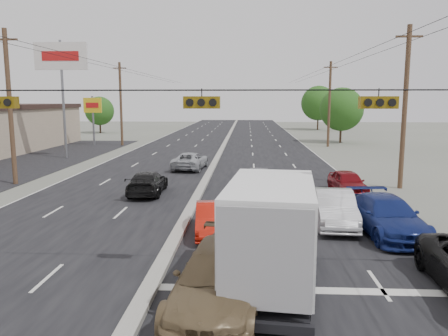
{
  "coord_description": "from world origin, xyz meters",
  "views": [
    {
      "loc": [
        2.81,
        -12.64,
        5.52
      ],
      "look_at": [
        1.68,
        8.6,
        2.2
      ],
      "focal_mm": 35.0,
      "sensor_mm": 36.0,
      "label": 1
    }
  ],
  "objects_px": {
    "tree_right_far": "(318,103)",
    "oncoming_near": "(148,183)",
    "pole_sign_billboard": "(61,64)",
    "tree_left_far": "(100,111)",
    "utility_pole_right_b": "(405,107)",
    "oncoming_far": "(190,161)",
    "utility_pole_left_c": "(121,104)",
    "queue_car_e": "(348,183)",
    "utility_pole_left_b": "(10,107)",
    "box_truck": "(272,232)",
    "tree_right_mid": "(342,109)",
    "queue_car_c": "(258,179)",
    "utility_pole_right_c": "(329,104)",
    "queue_car_b": "(334,209)",
    "pole_sign_far": "(93,109)",
    "red_sedan": "(212,219)",
    "queue_car_a": "(250,184)",
    "tan_sedan": "(220,279)",
    "queue_car_d": "(387,216)"
  },
  "relations": [
    {
      "from": "utility_pole_right_b",
      "to": "pole_sign_far",
      "type": "distance_m",
      "value": 37.92
    },
    {
      "from": "tree_right_mid",
      "to": "tree_right_far",
      "type": "height_order",
      "value": "tree_right_far"
    },
    {
      "from": "pole_sign_billboard",
      "to": "queue_car_d",
      "type": "bearing_deg",
      "value": -44.69
    },
    {
      "from": "utility_pole_left_c",
      "to": "oncoming_near",
      "type": "bearing_deg",
      "value": -71.07
    },
    {
      "from": "pole_sign_billboard",
      "to": "pole_sign_far",
      "type": "distance_m",
      "value": 12.89
    },
    {
      "from": "queue_car_a",
      "to": "tan_sedan",
      "type": "bearing_deg",
      "value": -89.46
    },
    {
      "from": "tree_right_mid",
      "to": "box_truck",
      "type": "relative_size",
      "value": 1.07
    },
    {
      "from": "tree_left_far",
      "to": "tree_right_mid",
      "type": "relative_size",
      "value": 0.86
    },
    {
      "from": "utility_pole_left_c",
      "to": "queue_car_e",
      "type": "height_order",
      "value": "utility_pole_left_c"
    },
    {
      "from": "pole_sign_far",
      "to": "queue_car_d",
      "type": "relative_size",
      "value": 1.12
    },
    {
      "from": "tree_right_far",
      "to": "oncoming_near",
      "type": "bearing_deg",
      "value": -108.3
    },
    {
      "from": "pole_sign_billboard",
      "to": "tree_left_far",
      "type": "height_order",
      "value": "pole_sign_billboard"
    },
    {
      "from": "queue_car_b",
      "to": "queue_car_e",
      "type": "distance_m",
      "value": 6.92
    },
    {
      "from": "utility_pole_right_b",
      "to": "utility_pole_right_c",
      "type": "height_order",
      "value": "same"
    },
    {
      "from": "utility_pole_right_b",
      "to": "tan_sedan",
      "type": "bearing_deg",
      "value": -121.96
    },
    {
      "from": "queue_car_a",
      "to": "tree_right_mid",
      "type": "bearing_deg",
      "value": 74.08
    },
    {
      "from": "oncoming_near",
      "to": "tree_left_far",
      "type": "bearing_deg",
      "value": -70.44
    },
    {
      "from": "utility_pole_left_b",
      "to": "red_sedan",
      "type": "relative_size",
      "value": 2.6
    },
    {
      "from": "tan_sedan",
      "to": "queue_car_a",
      "type": "height_order",
      "value": "tan_sedan"
    },
    {
      "from": "utility_pole_right_c",
      "to": "queue_car_c",
      "type": "relative_size",
      "value": 2.2
    },
    {
      "from": "oncoming_far",
      "to": "box_truck",
      "type": "bearing_deg",
      "value": 108.86
    },
    {
      "from": "queue_car_b",
      "to": "queue_car_e",
      "type": "relative_size",
      "value": 1.14
    },
    {
      "from": "tree_left_far",
      "to": "red_sedan",
      "type": "xyz_separation_m",
      "value": [
        23.4,
        -55.19,
        -3.08
      ]
    },
    {
      "from": "queue_car_a",
      "to": "queue_car_d",
      "type": "distance_m",
      "value": 8.98
    },
    {
      "from": "tree_left_far",
      "to": "pole_sign_far",
      "type": "bearing_deg",
      "value": -73.3
    },
    {
      "from": "tan_sedan",
      "to": "red_sedan",
      "type": "xyz_separation_m",
      "value": [
        -0.72,
        6.44,
        -0.18
      ]
    },
    {
      "from": "tree_right_far",
      "to": "oncoming_near",
      "type": "xyz_separation_m",
      "value": [
        -19.04,
        -57.58,
        -4.28
      ]
    },
    {
      "from": "utility_pole_right_b",
      "to": "queue_car_b",
      "type": "xyz_separation_m",
      "value": [
        -5.8,
        -8.62,
        -4.34
      ]
    },
    {
      "from": "queue_car_d",
      "to": "queue_car_e",
      "type": "bearing_deg",
      "value": 84.16
    },
    {
      "from": "pole_sign_billboard",
      "to": "queue_car_e",
      "type": "xyz_separation_m",
      "value": [
        23.26,
        -15.02,
        -8.17
      ]
    },
    {
      "from": "utility_pole_right_c",
      "to": "tan_sedan",
      "type": "relative_size",
      "value": 1.79
    },
    {
      "from": "tree_right_far",
      "to": "queue_car_b",
      "type": "height_order",
      "value": "tree_right_far"
    },
    {
      "from": "pole_sign_billboard",
      "to": "oncoming_near",
      "type": "height_order",
      "value": "pole_sign_billboard"
    },
    {
      "from": "queue_car_c",
      "to": "queue_car_a",
      "type": "bearing_deg",
      "value": -98.71
    },
    {
      "from": "utility_pole_left_c",
      "to": "queue_car_e",
      "type": "xyz_separation_m",
      "value": [
        21.26,
        -27.02,
        -4.41
      ]
    },
    {
      "from": "utility_pole_left_c",
      "to": "pole_sign_billboard",
      "type": "distance_m",
      "value": 12.73
    },
    {
      "from": "oncoming_far",
      "to": "queue_car_c",
      "type": "bearing_deg",
      "value": 129.51
    },
    {
      "from": "red_sedan",
      "to": "queue_car_e",
      "type": "bearing_deg",
      "value": 42.7
    },
    {
      "from": "pole_sign_billboard",
      "to": "box_truck",
      "type": "xyz_separation_m",
      "value": [
        18.06,
        -28.17,
        -7.19
      ]
    },
    {
      "from": "box_truck",
      "to": "queue_car_b",
      "type": "relative_size",
      "value": 1.43
    },
    {
      "from": "queue_car_d",
      "to": "pole_sign_far",
      "type": "bearing_deg",
      "value": 120.65
    },
    {
      "from": "queue_car_e",
      "to": "utility_pole_left_c",
      "type": "bearing_deg",
      "value": 123.52
    },
    {
      "from": "utility_pole_right_b",
      "to": "oncoming_far",
      "type": "relative_size",
      "value": 2.04
    },
    {
      "from": "queue_car_e",
      "to": "tree_right_mid",
      "type": "bearing_deg",
      "value": 74.29
    },
    {
      "from": "utility_pole_left_c",
      "to": "utility_pole_right_b",
      "type": "height_order",
      "value": "same"
    },
    {
      "from": "utility_pole_left_b",
      "to": "queue_car_a",
      "type": "distance_m",
      "value": 16.35
    },
    {
      "from": "utility_pole_left_b",
      "to": "utility_pole_right_b",
      "type": "bearing_deg",
      "value": 0.0
    },
    {
      "from": "utility_pole_right_b",
      "to": "oncoming_far",
      "type": "height_order",
      "value": "utility_pole_right_b"
    },
    {
      "from": "tree_right_mid",
      "to": "box_truck",
      "type": "xyz_separation_m",
      "value": [
        -11.44,
        -45.17,
        -2.66
      ]
    },
    {
      "from": "oncoming_far",
      "to": "tree_left_far",
      "type": "bearing_deg",
      "value": -56.67
    }
  ]
}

